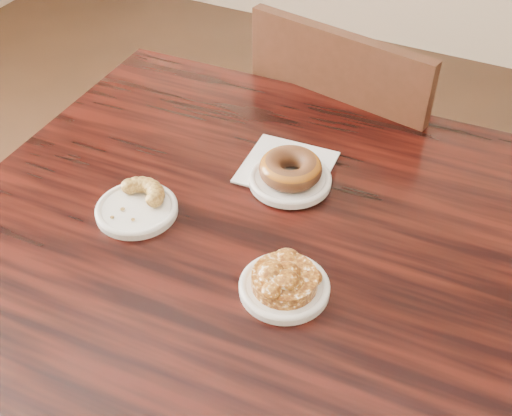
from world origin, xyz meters
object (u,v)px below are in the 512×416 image
at_px(glazed_donut, 291,169).
at_px(apple_fritter, 285,277).
at_px(cafe_table, 237,360).
at_px(chair_far, 364,159).
at_px(cruller_fragment, 135,201).

xyz_separation_m(glazed_donut, apple_fritter, (0.10, -0.24, -0.01)).
bearing_deg(cafe_table, chair_far, 84.87).
bearing_deg(glazed_donut, chair_far, 89.83).
bearing_deg(cafe_table, cruller_fragment, -171.65).
bearing_deg(chair_far, apple_fritter, 107.76).
relative_size(chair_far, glazed_donut, 7.75).
height_order(glazed_donut, apple_fritter, glazed_donut).
height_order(chair_far, glazed_donut, chair_far).
xyz_separation_m(chair_far, apple_fritter, (0.10, -0.76, 0.33)).
bearing_deg(cruller_fragment, cafe_table, 10.31).
relative_size(glazed_donut, apple_fritter, 0.80).
bearing_deg(apple_fritter, glazed_donut, 111.84).
height_order(apple_fritter, cruller_fragment, apple_fritter).
bearing_deg(apple_fritter, cruller_fragment, 170.72).
height_order(chair_far, apple_fritter, chair_far).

